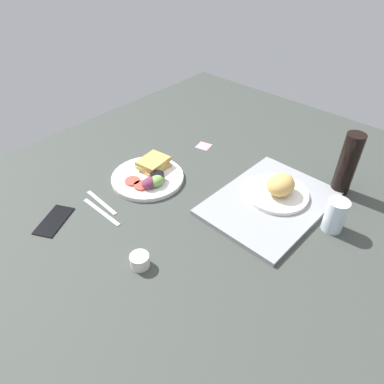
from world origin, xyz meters
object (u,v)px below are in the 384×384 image
object	(u,v)px
soda_bottle	(347,164)
sticky_note	(204,146)
bread_plate_near	(279,189)
plate_with_salad	(150,175)
serving_tray	(269,203)
espresso_cup	(140,261)
knife	(101,212)
cell_phone	(54,220)
drinking_glass	(335,215)
fork	(101,202)

from	to	relation	value
soda_bottle	sticky_note	distance (cm)	58.49
bread_plate_near	plate_with_salad	size ratio (longest dim) A/B	0.81
serving_tray	plate_with_salad	size ratio (longest dim) A/B	1.66
espresso_cup	sticky_note	size ratio (longest dim) A/B	1.00
soda_bottle	knife	xyz separation A→B (cm)	(65.23, -54.53, -11.39)
soda_bottle	espresso_cup	size ratio (longest dim) A/B	4.16
serving_tray	knife	xyz separation A→B (cm)	(41.71, -39.94, -0.55)
knife	serving_tray	bearing A→B (deg)	46.69
cell_phone	drinking_glass	bearing A→B (deg)	102.58
fork	cell_phone	size ratio (longest dim) A/B	1.18
serving_tray	knife	size ratio (longest dim) A/B	2.37
bread_plate_near	soda_bottle	bearing A→B (deg)	143.60
fork	plate_with_salad	bearing A→B (deg)	86.81
plate_with_salad	drinking_glass	size ratio (longest dim) A/B	2.42
drinking_glass	knife	distance (cm)	76.06
drinking_glass	cell_phone	bearing A→B (deg)	-49.87
drinking_glass	espresso_cup	distance (cm)	61.62
bread_plate_near	plate_with_salad	xyz separation A→B (cm)	(22.34, -41.94, -2.74)
serving_tray	bread_plate_near	xyz separation A→B (cm)	(-4.29, 0.41, 3.70)
drinking_glass	bread_plate_near	bearing A→B (deg)	-92.67
serving_tray	bread_plate_near	bearing A→B (deg)	174.54
espresso_cup	sticky_note	xyz separation A→B (cm)	(-61.62, -28.96, -1.94)
bread_plate_near	soda_bottle	distance (cm)	24.92
drinking_glass	knife	xyz separation A→B (cm)	(45.04, -61.05, -5.36)
plate_with_salad	sticky_note	size ratio (longest dim) A/B	4.84
espresso_cup	plate_with_salad	bearing A→B (deg)	-136.25
serving_tray	drinking_glass	xyz separation A→B (cm)	(-3.33, 21.11, 4.81)
serving_tray	espresso_cup	size ratio (longest dim) A/B	8.04
drinking_glass	plate_with_salad	bearing A→B (deg)	-71.16
knife	fork	bearing A→B (deg)	143.58
plate_with_salad	sticky_note	xyz separation A→B (cm)	(-31.76, -0.38, -1.71)
cell_phone	sticky_note	bearing A→B (deg)	147.49
serving_tray	fork	distance (cm)	58.57
cell_phone	bread_plate_near	bearing A→B (deg)	113.21
drinking_glass	cell_phone	distance (cm)	90.35
serving_tray	bread_plate_near	size ratio (longest dim) A/B	2.06
bread_plate_near	plate_with_salad	distance (cm)	47.59
plate_with_salad	fork	bearing A→B (deg)	-6.67
bread_plate_near	cell_phone	bearing A→B (deg)	-39.23
bread_plate_near	drinking_glass	world-z (taller)	drinking_glass
espresso_cup	sticky_note	distance (cm)	68.11
cell_phone	sticky_note	world-z (taller)	cell_phone
bread_plate_near	cell_phone	size ratio (longest dim) A/B	1.52
espresso_cup	sticky_note	world-z (taller)	espresso_cup
serving_tray	drinking_glass	bearing A→B (deg)	98.96
espresso_cup	knife	distance (cm)	27.75
fork	knife	xyz separation A→B (cm)	(3.00, 4.00, 0.00)
soda_bottle	knife	distance (cm)	85.77
plate_with_salad	soda_bottle	size ratio (longest dim) A/B	1.17
plate_with_salad	drinking_glass	xyz separation A→B (cm)	(-21.37, 62.63, 3.85)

